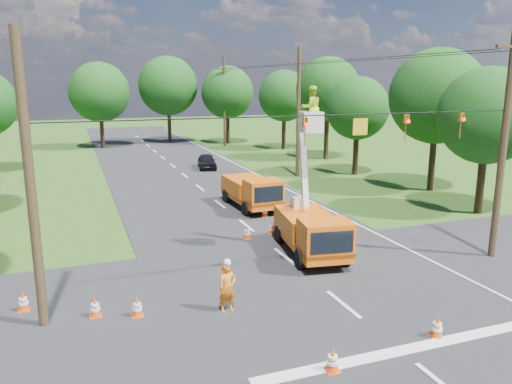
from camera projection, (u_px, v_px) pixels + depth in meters
name	position (u px, v px, depth m)	size (l,w,h in m)	color
ground	(200.00, 189.00, 35.29)	(140.00, 140.00, 0.00)	#295118
road_main	(200.00, 189.00, 35.29)	(12.00, 100.00, 0.06)	black
road_cross	(316.00, 283.00, 18.82)	(56.00, 10.00, 0.07)	black
stop_bar	(401.00, 352.00, 14.07)	(9.00, 0.45, 0.02)	silver
edge_line	(273.00, 183.00, 37.19)	(0.12, 90.00, 0.02)	silver
bucket_truck	(312.00, 219.00, 21.60)	(2.84, 5.70, 7.28)	#E05F0F
second_truck	(252.00, 191.00, 29.64)	(2.33, 5.50, 2.03)	#E05F0F
ground_worker	(227.00, 288.00, 16.36)	(0.62, 0.41, 1.70)	orange
distant_car	(207.00, 161.00, 43.17)	(1.48, 3.67, 1.25)	black
traffic_cone_0	(333.00, 360.00, 13.03)	(0.38, 0.38, 0.71)	#E3470B
traffic_cone_1	(437.00, 327.00, 14.78)	(0.38, 0.38, 0.71)	#E3470B
traffic_cone_2	(273.00, 228.00, 24.68)	(0.38, 0.38, 0.71)	#E3470B
traffic_cone_3	(265.00, 211.00, 27.86)	(0.38, 0.38, 0.71)	#E3470B
traffic_cone_4	(137.00, 307.00, 16.09)	(0.38, 0.38, 0.71)	#E3470B
traffic_cone_5	(95.00, 307.00, 16.06)	(0.38, 0.38, 0.71)	#E3470B
traffic_cone_6	(23.00, 301.00, 16.48)	(0.38, 0.38, 0.71)	#E3470B
traffic_cone_7	(258.00, 188.00, 33.79)	(0.38, 0.38, 0.71)	#E3470B
traffic_cone_8	(247.00, 232.00, 23.92)	(0.38, 0.38, 0.71)	#E3470B
pole_right_near	(504.00, 139.00, 20.58)	(1.80, 0.30, 10.00)	#4C3823
pole_right_mid	(298.00, 111.00, 38.88)	(1.80, 0.30, 10.00)	#4C3823
pole_right_far	(224.00, 101.00, 57.18)	(1.80, 0.30, 10.00)	#4C3823
pole_left	(30.00, 185.00, 14.62)	(0.30, 0.30, 9.00)	#4C3823
signal_span	(375.00, 125.00, 18.28)	(18.00, 0.29, 1.07)	black
tree_right_a	(487.00, 116.00, 27.66)	(5.40, 5.40, 8.28)	#382616
tree_right_b	(437.00, 96.00, 33.47)	(6.40, 6.40, 9.65)	#382616
tree_right_c	(358.00, 108.00, 39.51)	(5.00, 5.00, 7.83)	#382616
tree_right_d	(328.00, 89.00, 47.07)	(6.00, 6.00, 9.70)	#382616
tree_right_e	(284.00, 96.00, 54.24)	(5.60, 5.60, 8.63)	#382616
tree_far_a	(99.00, 92.00, 55.11)	(6.60, 6.60, 9.50)	#382616
tree_far_b	(168.00, 86.00, 59.51)	(7.00, 7.00, 10.32)	#382616
tree_far_c	(227.00, 92.00, 59.14)	(6.20, 6.20, 9.18)	#382616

